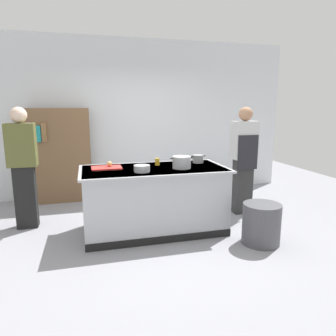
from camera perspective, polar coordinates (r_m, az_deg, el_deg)
name	(u,v)px	position (r m, az deg, el deg)	size (l,w,h in m)	color
ground_plane	(155,230)	(4.45, -2.51, -11.46)	(10.00, 10.00, 0.00)	gray
back_wall	(131,118)	(6.18, -6.84, 9.14)	(6.40, 0.12, 3.00)	silver
counter_island	(154,199)	(4.29, -2.56, -5.72)	(1.98, 0.98, 0.90)	#B7BABF
cutting_board	(107,168)	(4.23, -11.32, 0.04)	(0.40, 0.28, 0.02)	red
onion	(110,164)	(4.27, -10.78, 0.77)	(0.07, 0.07, 0.07)	tan
stock_pot	(182,162)	(4.16, 2.55, 1.07)	(0.31, 0.25, 0.16)	#B7BABF
sauce_pan	(198,159)	(4.59, 5.59, 1.70)	(0.23, 0.16, 0.12)	#99999E
mixing_bowl	(142,169)	(3.93, -4.88, -0.10)	(0.21, 0.21, 0.09)	#B7BABF
juice_cup	(157,162)	(4.39, -2.00, 1.18)	(0.07, 0.07, 0.10)	yellow
trash_bin	(261,224)	(4.14, 16.92, -9.86)	(0.48, 0.48, 0.52)	#4C4C51
person_chef	(244,158)	(5.08, 13.87, 1.82)	(0.38, 0.25, 1.72)	#2D2D2D
person_guest	(23,165)	(4.77, -25.29, 0.44)	(0.38, 0.24, 1.72)	black
bookshelf	(59,156)	(5.90, -19.51, 2.16)	(1.10, 0.31, 1.70)	brown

